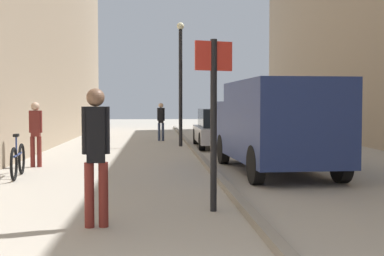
% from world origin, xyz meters
% --- Properties ---
extents(ground_plane, '(80.00, 80.00, 0.00)m').
position_xyz_m(ground_plane, '(0.00, 12.00, 0.00)').
color(ground_plane, '#A8A093').
extents(kerb_strip, '(0.16, 40.00, 0.12)m').
position_xyz_m(kerb_strip, '(1.58, 12.00, 0.06)').
color(kerb_strip, gray).
rests_on(kerb_strip, ground_plane).
extents(pedestrian_main_foreground, '(0.33, 0.22, 1.68)m').
position_xyz_m(pedestrian_main_foreground, '(-2.85, 10.50, 0.97)').
color(pedestrian_main_foreground, maroon).
rests_on(pedestrian_main_foreground, ground_plane).
extents(pedestrian_mid_block, '(0.33, 0.22, 1.68)m').
position_xyz_m(pedestrian_mid_block, '(0.49, 19.63, 0.97)').
color(pedestrian_mid_block, '#2D3851').
rests_on(pedestrian_mid_block, ground_plane).
extents(pedestrian_far_crossing, '(0.36, 0.24, 1.83)m').
position_xyz_m(pedestrian_far_crossing, '(-0.55, 3.94, 1.06)').
color(pedestrian_far_crossing, maroon).
rests_on(pedestrian_far_crossing, ground_plane).
extents(delivery_van, '(2.25, 5.24, 2.16)m').
position_xyz_m(delivery_van, '(3.07, 9.05, 1.17)').
color(delivery_van, navy).
rests_on(delivery_van, ground_plane).
extents(parked_car, '(1.87, 4.22, 1.45)m').
position_xyz_m(parked_car, '(2.69, 16.16, 0.71)').
color(parked_car, '#B7B7BC').
rests_on(parked_car, ground_plane).
extents(street_sign_post, '(0.58, 0.20, 2.60)m').
position_xyz_m(street_sign_post, '(1.10, 4.82, 1.55)').
color(street_sign_post, black).
rests_on(street_sign_post, ground_plane).
extents(lamp_post, '(0.28, 0.28, 4.76)m').
position_xyz_m(lamp_post, '(1.21, 16.65, 2.72)').
color(lamp_post, black).
rests_on(lamp_post, ground_plane).
extents(bicycle_leaning, '(0.25, 1.77, 0.98)m').
position_xyz_m(bicycle_leaning, '(-2.81, 8.63, 0.38)').
color(bicycle_leaning, black).
rests_on(bicycle_leaning, ground_plane).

